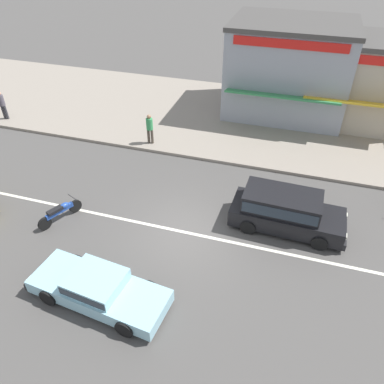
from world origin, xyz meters
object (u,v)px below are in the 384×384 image
(shopfront_mid_block, at_px, (288,68))
(pedestrian_mid_kerb, at_px, (150,127))
(minivan_black_2, at_px, (285,210))
(shopfront_corner_warung, at_px, (353,80))
(sedan_pale_blue_3, at_px, (98,288))
(pedestrian_by_shop, at_px, (2,103))
(motorcycle_1, at_px, (60,212))

(shopfront_mid_block, bearing_deg, pedestrian_mid_kerb, -135.17)
(minivan_black_2, bearing_deg, shopfront_corner_warung, 76.80)
(sedan_pale_blue_3, distance_m, shopfront_corner_warung, 17.63)
(minivan_black_2, xyz_separation_m, sedan_pale_blue_3, (-5.27, -5.26, -0.31))
(sedan_pale_blue_3, relative_size, pedestrian_mid_kerb, 2.95)
(sedan_pale_blue_3, bearing_deg, minivan_black_2, 44.92)
(sedan_pale_blue_3, distance_m, pedestrian_by_shop, 15.04)
(minivan_black_2, height_order, shopfront_mid_block, shopfront_mid_block)
(motorcycle_1, distance_m, pedestrian_by_shop, 10.57)
(pedestrian_mid_kerb, xyz_separation_m, pedestrian_by_shop, (-9.26, 0.17, 0.03))
(pedestrian_by_shop, relative_size, shopfront_corner_warung, 0.30)
(motorcycle_1, distance_m, pedestrian_mid_kerb, 6.78)
(shopfront_mid_block, bearing_deg, pedestrian_by_shop, -158.74)
(pedestrian_mid_kerb, distance_m, pedestrian_by_shop, 9.26)
(sedan_pale_blue_3, distance_m, motorcycle_1, 4.49)
(sedan_pale_blue_3, bearing_deg, motorcycle_1, 137.69)
(motorcycle_1, distance_m, shopfront_corner_warung, 16.96)
(sedan_pale_blue_3, xyz_separation_m, shopfront_corner_warung, (7.73, 15.73, 1.94))
(minivan_black_2, height_order, pedestrian_mid_kerb, pedestrian_mid_kerb)
(shopfront_corner_warung, bearing_deg, sedan_pale_blue_3, -116.17)
(minivan_black_2, distance_m, pedestrian_mid_kerb, 8.60)
(pedestrian_by_shop, height_order, shopfront_corner_warung, shopfront_corner_warung)
(minivan_black_2, distance_m, shopfront_corner_warung, 10.88)
(pedestrian_by_shop, distance_m, shopfront_corner_warung, 20.03)
(sedan_pale_blue_3, xyz_separation_m, motorcycle_1, (-3.32, 3.02, -0.11))
(sedan_pale_blue_3, xyz_separation_m, shopfront_mid_block, (4.13, 15.86, 2.20))
(minivan_black_2, relative_size, sedan_pale_blue_3, 0.93)
(pedestrian_mid_kerb, bearing_deg, pedestrian_by_shop, 178.93)
(minivan_black_2, bearing_deg, pedestrian_by_shop, 164.64)
(minivan_black_2, height_order, motorcycle_1, minivan_black_2)
(pedestrian_mid_kerb, bearing_deg, motorcycle_1, -100.32)
(minivan_black_2, bearing_deg, pedestrian_mid_kerb, 149.22)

